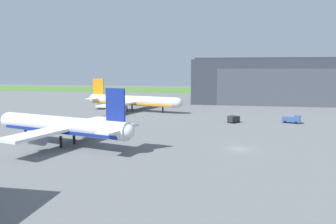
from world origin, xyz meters
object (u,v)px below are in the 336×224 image
object	(u,v)px
maintenance_hangar	(295,81)
stair_truck	(292,119)
airliner_far_left	(133,101)
airliner_near_left	(62,126)
fuel_bowser	(233,119)

from	to	relation	value
maintenance_hangar	stair_truck	xyz separation A→B (m)	(-12.81, -63.44, -8.95)
airliner_far_left	stair_truck	bearing A→B (deg)	-18.22
airliner_far_left	airliner_near_left	bearing A→B (deg)	-89.04
airliner_far_left	stair_truck	world-z (taller)	airliner_far_left
fuel_bowser	airliner_far_left	bearing A→B (deg)	151.36
fuel_bowser	maintenance_hangar	bearing A→B (deg)	65.69
airliner_near_left	fuel_bowser	world-z (taller)	airliner_near_left
maintenance_hangar	airliner_near_left	bearing A→B (deg)	-123.13
airliner_far_left	fuel_bowser	distance (m)	42.22
airliner_far_left	stair_truck	distance (m)	56.85
airliner_near_left	fuel_bowser	size ratio (longest dim) A/B	8.70
fuel_bowser	stair_truck	size ratio (longest dim) A/B	0.72
fuel_bowser	airliner_near_left	bearing A→B (deg)	-135.87
stair_truck	fuel_bowser	bearing A→B (deg)	-171.82
maintenance_hangar	airliner_far_left	xyz separation A→B (m)	(-66.75, -45.68, -6.27)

